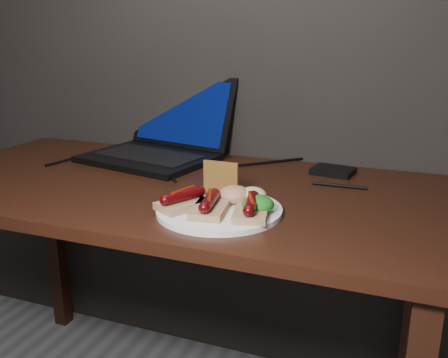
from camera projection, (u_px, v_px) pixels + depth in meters
desk at (168, 214)px, 1.35m from camera, size 1.40×0.70×0.75m
laptop at (161, 141)px, 1.58m from camera, size 0.44×0.44×0.25m
hard_drive at (333, 171)px, 1.41m from camera, size 0.12×0.11×0.02m
desk_cables at (202, 167)px, 1.46m from camera, size 0.92×0.37×0.01m
plate at (219, 210)px, 1.11m from camera, size 0.31×0.31×0.01m
bread_sausage_left at (183, 200)px, 1.10m from camera, size 0.12×0.13×0.04m
bread_sausage_center at (210, 206)px, 1.07m from camera, size 0.09×0.12×0.04m
bread_sausage_right at (251, 208)px, 1.05m from camera, size 0.09×0.13×0.04m
crispbread at (221, 179)px, 1.17m from camera, size 0.09×0.01×0.08m
salad_greens at (258, 204)px, 1.07m from camera, size 0.07×0.07×0.04m
salsa_mound at (234, 194)px, 1.13m from camera, size 0.07×0.07×0.04m
coleslaw_mound at (252, 195)px, 1.14m from camera, size 0.06×0.06×0.04m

